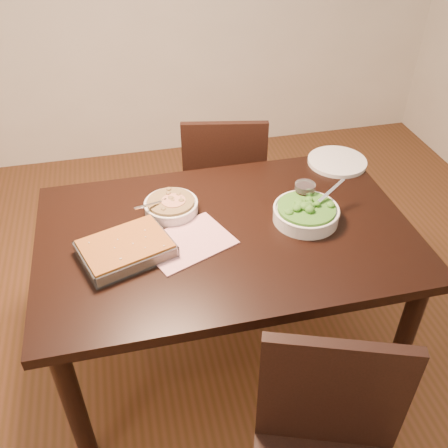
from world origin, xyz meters
name	(u,v)px	position (x,y,z in m)	size (l,w,h in m)	color
ground	(226,355)	(0.00, 0.00, 0.00)	(4.00, 4.00, 0.00)	#4E3016
table	(226,249)	(0.00, 0.00, 0.65)	(1.40, 0.90, 0.75)	black
magazine_a	(188,242)	(-0.15, -0.04, 0.75)	(0.31, 0.23, 0.01)	#B43351
coaster	(303,203)	(0.34, 0.10, 0.75)	(0.12, 0.12, 0.00)	white
stew_bowl	(171,206)	(-0.18, 0.16, 0.78)	(0.22, 0.21, 0.08)	silver
broccoli_bowl	(306,213)	(0.31, -0.01, 0.78)	(0.27, 0.25, 0.10)	silver
baking_dish	(126,249)	(-0.37, -0.06, 0.78)	(0.36, 0.31, 0.06)	silver
wine_tumbler	(304,193)	(0.34, 0.10, 0.80)	(0.08, 0.08, 0.09)	black
dinner_plate	(337,162)	(0.60, 0.36, 0.76)	(0.26, 0.26, 0.02)	silver
chair_far	(224,180)	(0.16, 0.73, 0.49)	(0.48, 0.48, 0.87)	black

